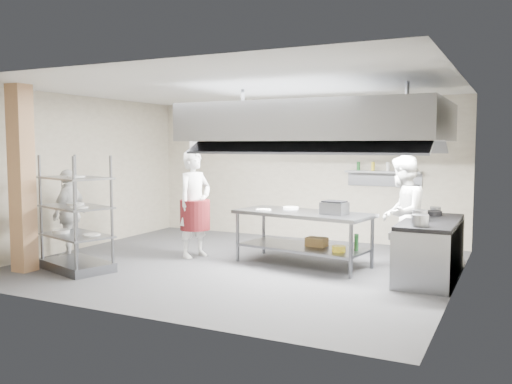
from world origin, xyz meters
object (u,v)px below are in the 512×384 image
at_px(pass_rack, 76,213).
at_px(cooking_range, 430,251).
at_px(stockpot, 420,215).
at_px(griddle, 334,208).
at_px(island, 303,238).
at_px(chef_line, 402,214).
at_px(chef_plating, 70,214).
at_px(chef_head, 195,204).

xyz_separation_m(pass_rack, cooking_range, (5.27, 1.98, -0.52)).
bearing_deg(stockpot, griddle, 177.32).
bearing_deg(griddle, stockpot, 5.89).
relative_size(island, pass_rack, 1.24).
xyz_separation_m(cooking_range, griddle, (-1.51, -0.06, 0.59)).
height_order(pass_rack, chef_line, chef_line).
bearing_deg(chef_line, griddle, -70.84).
bearing_deg(griddle, chef_plating, -156.23).
bearing_deg(pass_rack, chef_line, 42.80).
bearing_deg(chef_plating, cooking_range, 89.42).
xyz_separation_m(island, cooking_range, (2.09, -0.01, -0.04)).
xyz_separation_m(griddle, stockpot, (1.37, -0.06, -0.03)).
height_order(island, chef_line, chef_line).
bearing_deg(griddle, cooking_range, 10.96).
relative_size(island, chef_line, 1.24).
height_order(pass_rack, cooking_range, pass_rack).
bearing_deg(stockpot, chef_head, -178.35).
distance_m(chef_plating, stockpot, 6.05).
height_order(chef_plating, stockpot, chef_plating).
distance_m(pass_rack, chef_line, 5.29).
relative_size(cooking_range, chef_plating, 1.24).
bearing_deg(pass_rack, chef_plating, 158.02).
bearing_deg(chef_head, griddle, -70.41).
distance_m(island, griddle, 0.80).
relative_size(cooking_range, chef_head, 1.03).
bearing_deg(chef_line, chef_head, -80.21).
bearing_deg(chef_line, stockpot, 42.89).
bearing_deg(stockpot, cooking_range, 41.05).
bearing_deg(chef_plating, island, 95.55).
bearing_deg(island, chef_line, 17.91).
bearing_deg(chef_head, island, -67.19).
bearing_deg(island, cooking_range, 8.92).
height_order(chef_plating, griddle, chef_plating).
xyz_separation_m(pass_rack, chef_head, (1.18, 1.74, 0.03)).
distance_m(island, cooking_range, 2.09).
bearing_deg(cooking_range, chef_line, 151.82).
bearing_deg(pass_rack, cooking_range, 38.36).
bearing_deg(cooking_range, chef_head, -176.63).
xyz_separation_m(chef_head, chef_plating, (-1.99, -1.06, -0.17)).
bearing_deg(cooking_range, griddle, -177.60).
relative_size(chef_plating, griddle, 4.01).
xyz_separation_m(chef_head, griddle, (2.58, 0.18, 0.04)).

